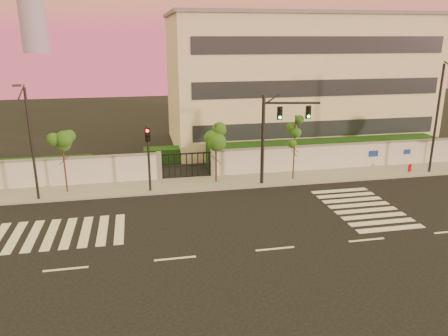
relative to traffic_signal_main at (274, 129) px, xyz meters
The scene contains 14 objects.
ground 10.78m from the traffic_signal_main, 106.84° to the right, with size 120.00×120.00×0.00m, color black.
sidewalk 5.02m from the traffic_signal_main, 161.96° to the left, with size 60.00×3.00×0.15m, color gray.
perimeter_wall 4.77m from the traffic_signal_main, 138.79° to the left, with size 60.00×0.36×2.20m.
hedge_row 6.36m from the traffic_signal_main, 108.44° to the left, with size 41.00×4.25×1.80m.
institutional_building 14.00m from the traffic_signal_main, 63.83° to the left, with size 24.40×12.40×12.25m.
road_markings 8.38m from the traffic_signal_main, 127.64° to the right, with size 57.00×7.62×0.02m.
street_tree_c 14.23m from the traffic_signal_main, behind, with size 1.39×1.10×4.19m.
street_tree_d 4.13m from the traffic_signal_main, 166.13° to the left, with size 1.62×1.29×4.32m.
street_tree_e 1.87m from the traffic_signal_main, 16.13° to the left, with size 1.31×1.04×4.86m.
traffic_signal_main is the anchor object (origin of this frame).
traffic_signal_secondary 8.75m from the traffic_signal_main, behind, with size 0.36×0.35×4.65m.
streetlight_west 15.81m from the traffic_signal_main, behind, with size 0.46×1.83×7.63m.
streetlight_east 12.69m from the traffic_signal_main, ahead, with size 0.52×2.09×8.70m.
fire_hydrant 11.78m from the traffic_signal_main, ahead, with size 0.32×0.30×0.80m.
Camera 1 is at (-6.43, -18.81, 10.21)m, focal length 35.00 mm.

